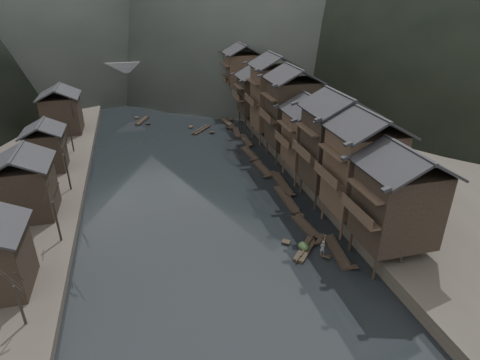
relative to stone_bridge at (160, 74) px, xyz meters
name	(u,v)px	position (x,y,z in m)	size (l,w,h in m)	color
water	(212,241)	(0.00, -72.00, -5.11)	(300.00, 300.00, 0.00)	black
right_bank	(334,114)	(35.00, -32.00, -4.21)	(40.00, 200.00, 1.80)	#2D2823
stilt_houses	(295,109)	(17.28, -52.52, 3.77)	(9.00, 67.60, 15.93)	black
left_houses	(39,149)	(-20.50, -51.88, 0.55)	(8.10, 53.20, 8.73)	black
bare_trees	(59,155)	(-17.00, -57.29, 1.45)	(3.95, 43.37, 7.90)	black
moored_sampans	(249,148)	(11.84, -45.43, -4.91)	(3.29, 71.42, 0.47)	black
midriver_boats	(172,125)	(-0.13, -28.75, -4.91)	(15.23, 14.96, 0.45)	black
stone_bridge	(160,74)	(0.00, 0.00, 0.00)	(40.00, 6.00, 9.00)	#4C4C4F
hero_sampan	(306,249)	(9.57, -76.31, -4.91)	(4.31, 4.65, 0.44)	black
cargo_heap	(304,244)	(9.41, -76.12, -4.31)	(1.19, 1.56, 0.72)	black
boatman	(323,246)	(10.84, -77.72, -3.77)	(0.65, 0.43, 1.79)	#515153
bamboo_pole	(327,222)	(11.04, -77.72, -0.84)	(0.06, 0.06, 4.58)	#8C7A51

